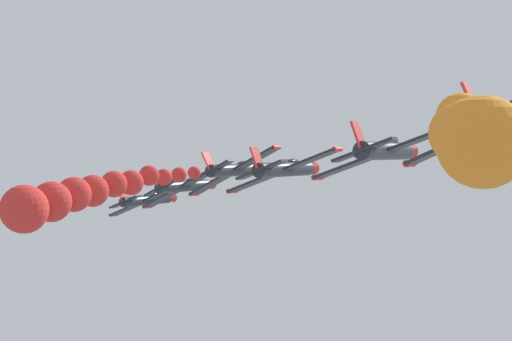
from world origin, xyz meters
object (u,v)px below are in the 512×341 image
object	(u,v)px
airplane_lead	(147,200)
airplane_trailing	(497,122)
airplane_left_outer	(286,169)
airplane_right_outer	(386,151)
airplane_left_inner	(185,186)
airplane_right_inner	(237,170)

from	to	relation	value
airplane_lead	airplane_trailing	world-z (taller)	airplane_trailing
airplane_left_outer	airplane_right_outer	distance (m)	12.72
airplane_left_inner	airplane_right_inner	xyz separation A→B (m)	(8.84, -5.70, 1.77)
airplane_trailing	airplane_left_outer	bearing A→B (deg)	139.72
airplane_right_inner	airplane_right_outer	bearing A→B (deg)	-39.60
airplane_right_inner	airplane_right_outer	world-z (taller)	airplane_right_outer
airplane_lead	airplane_right_inner	size ratio (longest dim) A/B	1.00
airplane_left_outer	airplane_trailing	xyz separation A→B (m)	(18.10, -15.34, 2.64)
airplane_left_outer	airplane_right_outer	xyz separation A→B (m)	(10.16, -7.54, 1.34)
airplane_left_inner	airplane_trailing	bearing A→B (deg)	-39.22
airplane_lead	airplane_left_inner	distance (m)	11.96
airplane_left_inner	airplane_trailing	world-z (taller)	airplane_trailing
airplane_left_inner	airplane_right_outer	world-z (taller)	airplane_right_outer
airplane_lead	airplane_left_outer	bearing A→B (deg)	-37.87
airplane_right_outer	airplane_left_inner	bearing A→B (deg)	142.48
airplane_lead	airplane_right_inner	xyz separation A→B (m)	(18.20, -12.88, 3.78)
airplane_left_inner	airplane_right_inner	bearing A→B (deg)	-32.80
airplane_right_inner	airplane_lead	bearing A→B (deg)	144.71
airplane_left_outer	airplane_right_inner	bearing A→B (deg)	137.01
airplane_right_inner	airplane_trailing	xyz separation A→B (m)	(26.33, -23.01, 2.90)
airplane_right_inner	airplane_left_inner	bearing A→B (deg)	147.20
airplane_right_outer	airplane_trailing	size ratio (longest dim) A/B	1.00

